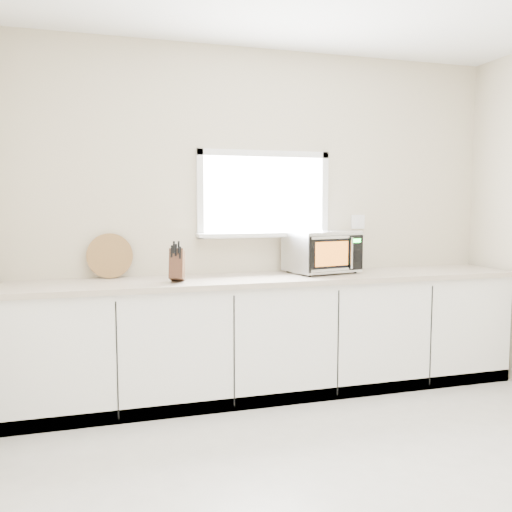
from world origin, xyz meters
name	(u,v)px	position (x,y,z in m)	size (l,w,h in m)	color
ground	(385,508)	(0.00, 0.00, 0.00)	(4.00, 4.00, 0.00)	beige
back_wall	(263,217)	(0.00, 2.00, 1.36)	(4.00, 0.17, 2.70)	beige
cabinets	(274,337)	(0.00, 1.70, 0.44)	(3.92, 0.60, 0.88)	white
countertop	(275,279)	(0.00, 1.69, 0.90)	(3.92, 0.64, 0.04)	#BEAA9D
microwave	(322,251)	(0.43, 1.79, 1.10)	(0.59, 0.51, 0.34)	black
knife_block	(177,264)	(-0.76, 1.61, 1.05)	(0.15, 0.22, 0.29)	#492D1A
cutting_board	(110,256)	(-1.22, 1.94, 1.09)	(0.34, 0.34, 0.02)	olive
coffee_grinder	(300,261)	(0.25, 1.81, 1.02)	(0.12, 0.12, 0.20)	silver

